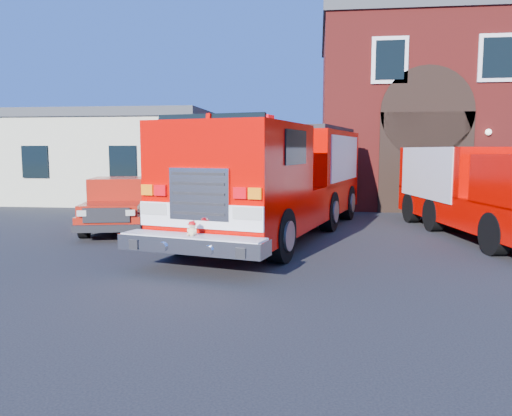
# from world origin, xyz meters

# --- Properties ---
(ground) EXTENTS (100.00, 100.00, 0.00)m
(ground) POSITION_xyz_m (0.00, 0.00, 0.00)
(ground) COLOR black
(ground) RESTS_ON ground
(parking_stripe_mid) EXTENTS (0.12, 3.00, 0.01)m
(parking_stripe_mid) POSITION_xyz_m (6.50, 4.00, 0.00)
(parking_stripe_mid) COLOR yellow
(parking_stripe_mid) RESTS_ON ground
(parking_stripe_far) EXTENTS (0.12, 3.00, 0.01)m
(parking_stripe_far) POSITION_xyz_m (6.50, 7.00, 0.00)
(parking_stripe_far) COLOR yellow
(parking_stripe_far) RESTS_ON ground
(fire_station) EXTENTS (15.20, 10.20, 8.45)m
(fire_station) POSITION_xyz_m (8.99, 13.98, 4.25)
(fire_station) COLOR maroon
(fire_station) RESTS_ON ground
(side_building) EXTENTS (10.20, 8.20, 4.35)m
(side_building) POSITION_xyz_m (-9.00, 13.00, 2.20)
(side_building) COLOR beige
(side_building) RESTS_ON ground
(fire_engine) EXTENTS (5.54, 11.12, 3.30)m
(fire_engine) POSITION_xyz_m (0.16, 3.21, 1.71)
(fire_engine) COLOR black
(fire_engine) RESTS_ON ground
(pickup_truck) EXTENTS (2.89, 5.32, 1.65)m
(pickup_truck) POSITION_xyz_m (-4.93, 3.60, 0.78)
(pickup_truck) COLOR black
(pickup_truck) RESTS_ON ground
(secondary_truck) EXTENTS (3.82, 8.31, 2.60)m
(secondary_truck) POSITION_xyz_m (6.04, 3.68, 1.42)
(secondary_truck) COLOR black
(secondary_truck) RESTS_ON ground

